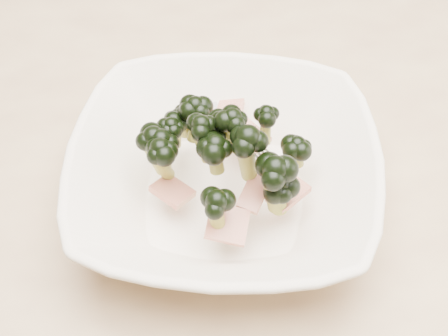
# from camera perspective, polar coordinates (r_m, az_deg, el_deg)

# --- Properties ---
(dining_table) EXTENTS (1.20, 0.80, 0.75)m
(dining_table) POSITION_cam_1_polar(r_m,az_deg,el_deg) (0.78, 3.64, -4.50)
(dining_table) COLOR tan
(dining_table) RESTS_ON ground
(broccoli_dish) EXTENTS (0.37, 0.37, 0.13)m
(broccoli_dish) POSITION_cam_1_polar(r_m,az_deg,el_deg) (0.63, -0.06, -0.43)
(broccoli_dish) COLOR #F1E1CC
(broccoli_dish) RESTS_ON dining_table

